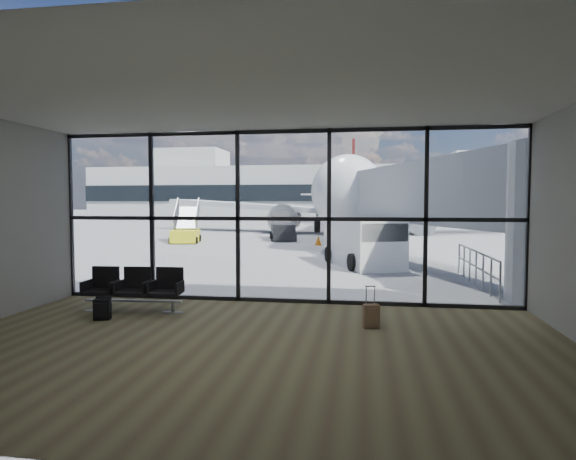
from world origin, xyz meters
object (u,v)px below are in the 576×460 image
(backpack, at_px, (102,309))
(mobile_stairs, at_px, (186,234))
(airliner, at_px, (352,197))
(service_van, at_px, (364,242))
(belt_loader, at_px, (283,231))
(suitcase, at_px, (371,316))
(seating_row, at_px, (135,287))

(backpack, distance_m, mobile_stairs, 21.01)
(backpack, xyz_separation_m, airliner, (4.70, 33.82, 2.89))
(service_van, distance_m, belt_loader, 14.14)
(service_van, relative_size, belt_loader, 1.09)
(airliner, distance_m, service_van, 23.74)
(belt_loader, bearing_deg, backpack, -103.64)
(backpack, xyz_separation_m, belt_loader, (0.19, 23.20, 0.40))
(backpack, bearing_deg, suitcase, -12.25)
(suitcase, height_order, service_van, service_van)
(airliner, bearing_deg, backpack, -98.61)
(service_van, bearing_deg, airliner, 70.70)
(suitcase, relative_size, belt_loader, 0.20)
(seating_row, distance_m, suitcase, 5.68)
(seating_row, height_order, backpack, seating_row)
(backpack, relative_size, mobile_stairs, 0.15)
(backpack, xyz_separation_m, suitcase, (5.92, 0.22, 0.01))
(belt_loader, bearing_deg, service_van, -79.99)
(backpack, bearing_deg, mobile_stairs, 91.53)
(mobile_stairs, bearing_deg, airliner, 39.38)
(airliner, xyz_separation_m, belt_loader, (-4.51, -10.62, -2.49))
(seating_row, distance_m, mobile_stairs, 20.15)
(mobile_stairs, bearing_deg, suitcase, -72.80)
(service_van, height_order, mobile_stairs, mobile_stairs)
(mobile_stairs, bearing_deg, service_van, -54.06)
(seating_row, distance_m, service_van, 10.72)
(seating_row, relative_size, belt_loader, 0.53)
(backpack, relative_size, suitcase, 0.60)
(belt_loader, height_order, mobile_stairs, mobile_stairs)
(seating_row, bearing_deg, mobile_stairs, 103.71)
(seating_row, xyz_separation_m, suitcase, (5.62, -0.77, -0.32))
(airliner, relative_size, service_van, 8.23)
(seating_row, distance_m, backpack, 1.08)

